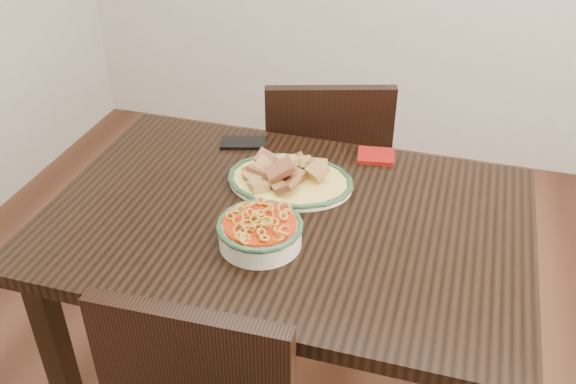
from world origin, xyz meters
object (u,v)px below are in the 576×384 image
(noodle_bowl, at_px, (260,229))
(smartphone, at_px, (243,143))
(chair_far, at_px, (325,174))
(fish_plate, at_px, (290,171))
(dining_table, at_px, (286,242))

(noodle_bowl, bearing_deg, smartphone, 114.71)
(chair_far, xyz_separation_m, smartphone, (-0.20, -0.29, 0.26))
(fish_plate, bearing_deg, noodle_bowl, -88.85)
(noodle_bowl, bearing_deg, chair_far, 90.84)
(smartphone, bearing_deg, chair_far, 39.78)
(chair_far, height_order, noodle_bowl, chair_far)
(fish_plate, relative_size, noodle_bowl, 1.64)
(dining_table, relative_size, chair_far, 1.43)
(smartphone, bearing_deg, fish_plate, -57.00)
(chair_far, relative_size, smartphone, 6.31)
(dining_table, xyz_separation_m, chair_far, (-0.04, 0.62, -0.16))
(dining_table, height_order, chair_far, chair_far)
(smartphone, bearing_deg, dining_table, -69.81)
(dining_table, distance_m, chair_far, 0.64)
(dining_table, distance_m, fish_plate, 0.20)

